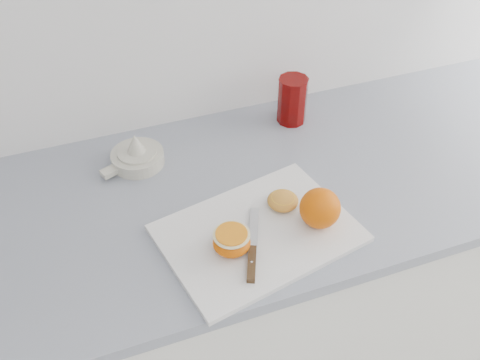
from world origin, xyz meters
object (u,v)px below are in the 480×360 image
Objects in this scene: counter at (235,303)px; half_orange at (232,241)px; cutting_board at (258,233)px; red_tumbler at (292,102)px; citrus_juicer at (137,156)px.

counter is 34.11× the size of half_orange.
half_orange is at bearing -158.39° from cutting_board.
cutting_board is at bearing 21.61° from half_orange.
half_orange is 0.60× the size of red_tumbler.
cutting_board is 0.08m from half_orange.
counter is at bearing -139.44° from red_tumbler.
half_orange is at bearing -70.92° from citrus_juicer.
red_tumbler is at bearing 51.70° from half_orange.
counter is 16.42× the size of citrus_juicer.
citrus_juicer is at bearing 120.55° from cutting_board.
red_tumbler reaches higher than cutting_board.
citrus_juicer is (-0.19, 0.32, 0.02)m from cutting_board.
citrus_juicer is 0.42m from red_tumbler.
citrus_juicer reaches higher than half_orange.
half_orange is 0.49m from red_tumbler.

